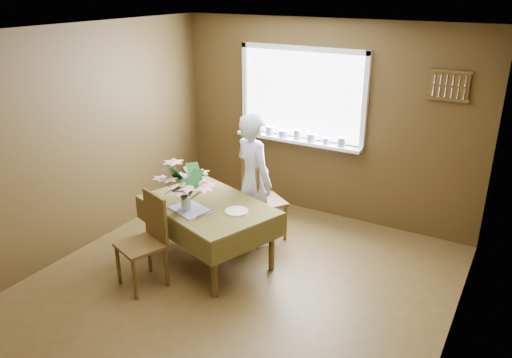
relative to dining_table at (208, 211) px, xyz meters
The scene contains 14 objects.
floor 0.94m from the dining_table, 40.25° to the right, with size 4.50×4.50×0.00m, color #4B3719.
ceiling 2.03m from the dining_table, 40.25° to the right, with size 4.50×4.50×0.00m, color white.
wall_back 1.98m from the dining_table, 72.95° to the left, with size 4.00×4.00×0.00m, color brown.
wall_left 1.66m from the dining_table, 162.29° to the right, with size 4.50×4.50×0.00m, color brown.
wall_right 2.67m from the dining_table, 10.32° to the right, with size 4.50×4.50×0.00m, color brown.
window_assembly 1.90m from the dining_table, 81.78° to the left, with size 1.72×0.20×1.22m.
spoon_rack 2.93m from the dining_table, 41.25° to the left, with size 0.44×0.05×0.33m.
dining_table is the anchor object (origin of this frame).
chair_far 0.75m from the dining_table, 73.01° to the left, with size 0.58×0.58×0.98m.
chair_near 0.72m from the dining_table, 112.23° to the right, with size 0.53×0.53×0.96m.
seated_woman 0.67m from the dining_table, 71.04° to the left, with size 0.57×0.38×1.57m, color white.
flower_bouquet 0.46m from the dining_table, 117.20° to the right, with size 0.56×0.56×0.48m.
side_plate 0.38m from the dining_table, ahead, with size 0.24×0.24×0.01m, color white.
table_knife 0.28m from the dining_table, 61.94° to the right, with size 0.02×0.22×0.00m, color silver.
Camera 1 is at (2.32, -3.47, 2.90)m, focal length 35.00 mm.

